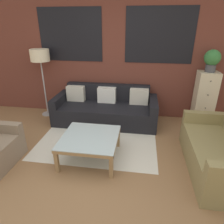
{
  "coord_description": "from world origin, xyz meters",
  "views": [
    {
      "loc": [
        0.64,
        -2.05,
        2.03
      ],
      "look_at": [
        0.14,
        1.24,
        0.55
      ],
      "focal_mm": 32.0,
      "sensor_mm": 36.0,
      "label": 1
    }
  ],
  "objects_px": {
    "drawer_cabinet": "(204,99)",
    "potted_plant": "(212,59)",
    "couch_dark": "(106,109)",
    "coffee_table": "(90,140)",
    "settee_vintage": "(222,153)",
    "floor_lamp": "(40,58)"
  },
  "relations": [
    {
      "from": "couch_dark",
      "to": "drawer_cabinet",
      "type": "distance_m",
      "value": 2.12
    },
    {
      "from": "drawer_cabinet",
      "to": "potted_plant",
      "type": "bearing_deg",
      "value": 90.0
    },
    {
      "from": "coffee_table",
      "to": "floor_lamp",
      "type": "distance_m",
      "value": 2.34
    },
    {
      "from": "floor_lamp",
      "to": "potted_plant",
      "type": "bearing_deg",
      "value": 1.21
    },
    {
      "from": "couch_dark",
      "to": "floor_lamp",
      "type": "xyz_separation_m",
      "value": [
        -1.47,
        0.15,
        1.05
      ]
    },
    {
      "from": "settee_vintage",
      "to": "floor_lamp",
      "type": "xyz_separation_m",
      "value": [
        -3.45,
        1.53,
        1.03
      ]
    },
    {
      "from": "floor_lamp",
      "to": "drawer_cabinet",
      "type": "distance_m",
      "value": 3.64
    },
    {
      "from": "couch_dark",
      "to": "settee_vintage",
      "type": "distance_m",
      "value": 2.41
    },
    {
      "from": "settee_vintage",
      "to": "coffee_table",
      "type": "bearing_deg",
      "value": -179.94
    },
    {
      "from": "couch_dark",
      "to": "coffee_table",
      "type": "distance_m",
      "value": 1.38
    },
    {
      "from": "settee_vintage",
      "to": "coffee_table",
      "type": "xyz_separation_m",
      "value": [
        -1.98,
        -0.0,
        0.03
      ]
    },
    {
      "from": "coffee_table",
      "to": "potted_plant",
      "type": "bearing_deg",
      "value": 37.55
    },
    {
      "from": "settee_vintage",
      "to": "coffee_table",
      "type": "relative_size",
      "value": 1.8
    },
    {
      "from": "couch_dark",
      "to": "coffee_table",
      "type": "bearing_deg",
      "value": -90.13
    },
    {
      "from": "coffee_table",
      "to": "drawer_cabinet",
      "type": "bearing_deg",
      "value": 37.55
    },
    {
      "from": "drawer_cabinet",
      "to": "floor_lamp",
      "type": "bearing_deg",
      "value": -178.79
    },
    {
      "from": "couch_dark",
      "to": "potted_plant",
      "type": "xyz_separation_m",
      "value": [
        2.09,
        0.23,
        1.1
      ]
    },
    {
      "from": "potted_plant",
      "to": "settee_vintage",
      "type": "bearing_deg",
      "value": -93.92
    },
    {
      "from": "floor_lamp",
      "to": "drawer_cabinet",
      "type": "xyz_separation_m",
      "value": [
        3.56,
        0.08,
        -0.77
      ]
    },
    {
      "from": "floor_lamp",
      "to": "drawer_cabinet",
      "type": "relative_size",
      "value": 1.34
    },
    {
      "from": "settee_vintage",
      "to": "potted_plant",
      "type": "height_order",
      "value": "potted_plant"
    },
    {
      "from": "coffee_table",
      "to": "potted_plant",
      "type": "xyz_separation_m",
      "value": [
        2.09,
        1.61,
        1.05
      ]
    }
  ]
}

